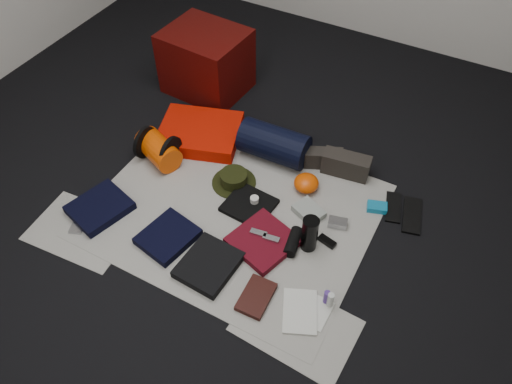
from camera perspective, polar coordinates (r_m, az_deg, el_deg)
The scene contains 37 objects.
floor at distance 3.00m, azimuth -2.54°, elevation -2.23°, with size 4.50×4.50×0.02m, color black.
newspaper_mat at distance 2.99m, azimuth -2.55°, elevation -2.07°, with size 1.60×1.30×0.01m, color #BBB9AD.
newspaper_sheet_front_left at distance 3.06m, azimuth -19.30°, elevation -4.16°, with size 0.58×0.40×0.00m, color #BBB9AD.
newspaper_sheet_front_right at distance 2.59m, azimuth 4.64°, elevation -15.00°, with size 0.58×0.40×0.00m, color #BBB9AD.
red_cabinet at distance 3.75m, azimuth -5.70°, elevation 14.61°, with size 0.56×0.46×0.46m, color #450705.
sleeping_pad at distance 3.41m, azimuth -6.43°, elevation 6.74°, with size 0.53×0.43×0.10m, color red.
stuff_sack at distance 3.27m, azimuth -11.11°, elevation 4.77°, with size 0.18×0.18×0.30m, color #D44203.
sack_strap_left at distance 3.31m, azimuth -12.55°, elevation 5.57°, with size 0.22×0.22×0.03m, color black.
sack_strap_right at distance 3.21m, azimuth -9.72°, elevation 4.47°, with size 0.22×0.22×0.03m, color black.
navy_duffel at distance 3.22m, azimuth 2.06°, elevation 5.56°, with size 0.23×0.23×0.44m, color black.
boonie_brim at distance 3.13m, azimuth -2.53°, elevation 1.11°, with size 0.28×0.28×0.01m, color black.
boonie_crown at distance 3.10m, azimuth -2.56°, elevation 1.62°, with size 0.17×0.17×0.07m, color black.
hiking_boot_left at distance 3.22m, azimuth 7.71°, elevation 3.86°, with size 0.24×0.09×0.12m, color #2B2722.
hiking_boot_right at distance 3.18m, azimuth 10.24°, elevation 3.08°, with size 0.30×0.11×0.15m, color #2B2722.
flip_flop_left at distance 3.11m, azimuth 15.41°, elevation -1.68°, with size 0.09×0.24×0.01m, color black.
flip_flop_right at distance 3.10m, azimuth 17.39°, elevation -2.56°, with size 0.10×0.28×0.02m, color black.
trousers_navy_a at distance 3.10m, azimuth -17.42°, elevation -1.71°, with size 0.28×0.33×0.05m, color black.
trousers_navy_b at distance 2.88m, azimuth -10.03°, elevation -5.04°, with size 0.26×0.30×0.05m, color black.
trousers_charcoal at distance 2.73m, azimuth -5.43°, elevation -8.28°, with size 0.28×0.32×0.05m, color black.
black_tshirt at distance 2.99m, azimuth -0.79°, elevation -1.52°, with size 0.28×0.26×0.03m, color black.
red_shirt at distance 2.82m, azimuth 0.81°, elevation -5.62°, with size 0.32×0.32×0.04m, color #570915.
orange_stuff_sack at distance 3.07m, azimuth 5.77°, elevation 1.01°, with size 0.15×0.15×0.10m, color #D44203.
first_aid_pouch at distance 2.96m, azimuth 6.06°, elevation -2.21°, with size 0.17×0.13×0.04m, color gray.
water_bottle at distance 2.75m, azimuth 6.15°, elevation -4.76°, with size 0.09×0.09×0.23m, color black.
speaker at distance 2.80m, azimuth 4.27°, elevation -5.70°, with size 0.07×0.07×0.18m, color black.
compact_camera at distance 2.93m, azimuth 9.31°, elevation -3.51°, with size 0.11×0.06×0.04m, color #A7A8AC.
cyan_case at distance 3.06m, azimuth 13.65°, elevation -1.69°, with size 0.12×0.07×0.04m, color #0F6F99.
toiletry_purple at distance 2.62m, azimuth 8.06°, elevation -11.83°, with size 0.03×0.03×0.09m, color #45277E.
toiletry_clear at distance 2.61m, azimuth 8.49°, elevation -12.11°, with size 0.03×0.03×0.10m, color #B9BEB9.
paperback_book at distance 2.63m, azimuth 0.02°, elevation -11.88°, with size 0.15×0.22×0.03m, color black.
map_booklet at distance 2.61m, azimuth 5.04°, elevation -13.43°, with size 0.17×0.25×0.01m, color silver.
map_printout at distance 2.62m, azimuth 6.77°, elevation -13.41°, with size 0.14×0.18×0.01m, color silver.
sunglasses at distance 2.85m, azimuth 8.13°, elevation -5.60°, with size 0.11×0.04×0.03m, color black.
key_cluster at distance 3.07m, azimuth -19.81°, elevation -3.94°, with size 0.08×0.08×0.01m, color #A7A8AC.
tape_roll at distance 2.98m, azimuth -0.18°, elevation -0.88°, with size 0.05×0.05×0.04m, color silver.
energy_bar_a at distance 2.82m, azimuth 0.29°, elevation -4.68°, with size 0.10×0.04×0.01m, color #A7A8AC.
energy_bar_b at distance 2.79m, azimuth 1.74°, elevation -5.30°, with size 0.10×0.04×0.01m, color #A7A8AC.
Camera 1 is at (1.02, -1.61, 2.31)m, focal length 35.00 mm.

